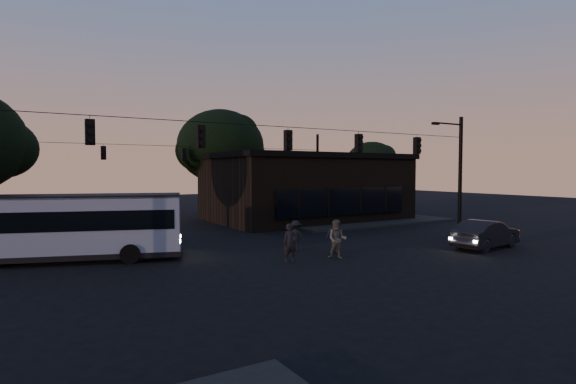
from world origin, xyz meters
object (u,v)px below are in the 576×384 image
building (306,187)px  pedestrian_b (337,239)px  pedestrian_c (335,237)px  pedestrian_d (296,236)px  car (486,234)px  bus (58,224)px  pedestrian_a (290,243)px

building → pedestrian_b: size_ratio=8.55×
pedestrian_b → pedestrian_c: 1.38m
building → pedestrian_d: (-8.49, -11.88, -1.94)m
pedestrian_d → car: bearing=-164.4°
pedestrian_b → pedestrian_d: 2.74m
bus → pedestrian_b: bus is taller
pedestrian_a → pedestrian_b: bearing=1.5°
pedestrian_d → building: bearing=-83.2°
building → bus: (-18.93, -8.66, -1.04)m
pedestrian_a → pedestrian_d: pedestrian_a is taller
bus → pedestrian_c: bus is taller
building → car: size_ratio=3.43×
building → bus: bearing=-155.4°
pedestrian_c → bus: bearing=-9.1°
building → pedestrian_c: building is taller
pedestrian_b → pedestrian_c: (0.73, 1.17, -0.11)m
car → pedestrian_a: (-10.62, 2.31, 0.11)m
pedestrian_b → car: bearing=31.7°
bus → pedestrian_a: bearing=-13.2°
building → pedestrian_a: size_ratio=9.03×
pedestrian_a → pedestrian_d: 2.76m
pedestrian_a → pedestrian_d: (1.68, 2.19, -0.08)m
pedestrian_d → pedestrian_a: bearing=94.8°
bus → car: (19.38, -7.72, -0.93)m
building → pedestrian_d: building is taller
bus → pedestrian_a: 10.33m
pedestrian_b → pedestrian_d: pedestrian_b is taller
pedestrian_a → car: bearing=1.4°
pedestrian_c → pedestrian_d: bearing=-36.2°
building → car: bearing=-88.4°
pedestrian_d → bus: bearing=25.2°
building → pedestrian_c: 15.31m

